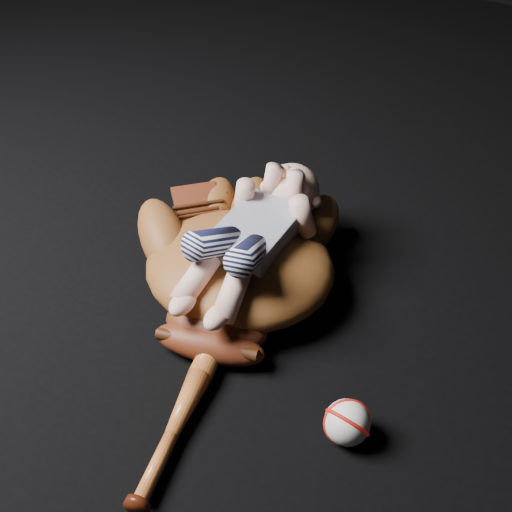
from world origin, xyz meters
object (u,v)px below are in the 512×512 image
Objects in this scene: newborn_baby at (248,235)px; baseball_glove at (240,260)px; baseball_bat at (194,388)px; baseball at (347,422)px.

baseball_glove is at bearing -177.15° from newborn_baby.
newborn_baby is at bearing -9.10° from baseball_glove.
baseball_bat is at bearing -80.60° from newborn_baby.
newborn_baby is 0.35m from baseball.
baseball is (0.23, 0.07, 0.01)m from baseball_bat.
baseball is at bearing -46.32° from baseball_glove.
newborn_baby is at bearing 150.14° from baseball.
baseball_glove is 7.12× the size of baseball.
baseball_glove is at bearing 109.41° from baseball_bat.
baseball_glove reaches higher than baseball.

